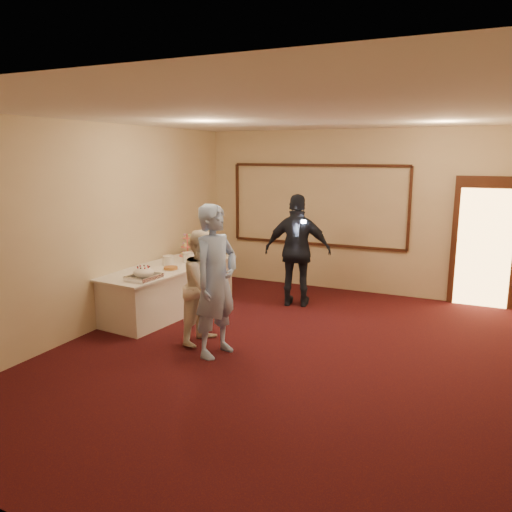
{
  "coord_description": "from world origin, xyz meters",
  "views": [
    {
      "loc": [
        2.08,
        -5.63,
        2.55
      ],
      "look_at": [
        -0.76,
        0.59,
        1.15
      ],
      "focal_mm": 35.0,
      "sensor_mm": 36.0,
      "label": 1
    }
  ],
  "objects_px": {
    "buffet_table": "(169,289)",
    "pavlova_tray": "(144,274)",
    "tart": "(171,268)",
    "woman": "(205,287)",
    "cupcake_stand": "(187,247)",
    "man": "(216,281)",
    "guest": "(298,251)",
    "plate_stack_b": "(189,257)",
    "plate_stack_a": "(169,261)"
  },
  "relations": [
    {
      "from": "tart",
      "to": "man",
      "type": "xyz_separation_m",
      "value": [
        1.38,
        -1.01,
        0.18
      ]
    },
    {
      "from": "pavlova_tray",
      "to": "man",
      "type": "distance_m",
      "value": 1.43
    },
    {
      "from": "buffet_table",
      "to": "guest",
      "type": "xyz_separation_m",
      "value": [
        1.79,
        1.22,
        0.57
      ]
    },
    {
      "from": "plate_stack_b",
      "to": "guest",
      "type": "xyz_separation_m",
      "value": [
        1.63,
        0.84,
        0.1
      ]
    },
    {
      "from": "man",
      "to": "tart",
      "type": "bearing_deg",
      "value": 65.93
    },
    {
      "from": "plate_stack_a",
      "to": "man",
      "type": "bearing_deg",
      "value": -38.64
    },
    {
      "from": "buffet_table",
      "to": "pavlova_tray",
      "type": "relative_size",
      "value": 4.94
    },
    {
      "from": "plate_stack_b",
      "to": "tart",
      "type": "distance_m",
      "value": 0.61
    },
    {
      "from": "buffet_table",
      "to": "plate_stack_b",
      "type": "xyz_separation_m",
      "value": [
        0.16,
        0.38,
        0.47
      ]
    },
    {
      "from": "buffet_table",
      "to": "cupcake_stand",
      "type": "distance_m",
      "value": 1.01
    },
    {
      "from": "cupcake_stand",
      "to": "woman",
      "type": "height_order",
      "value": "woman"
    },
    {
      "from": "tart",
      "to": "plate_stack_a",
      "type": "bearing_deg",
      "value": 129.72
    },
    {
      "from": "plate_stack_a",
      "to": "guest",
      "type": "bearing_deg",
      "value": 33.32
    },
    {
      "from": "cupcake_stand",
      "to": "man",
      "type": "xyz_separation_m",
      "value": [
        1.73,
        -2.07,
        0.05
      ]
    },
    {
      "from": "tart",
      "to": "woman",
      "type": "bearing_deg",
      "value": -34.26
    },
    {
      "from": "pavlova_tray",
      "to": "plate_stack_b",
      "type": "bearing_deg",
      "value": 91.63
    },
    {
      "from": "plate_stack_a",
      "to": "man",
      "type": "height_order",
      "value": "man"
    },
    {
      "from": "plate_stack_a",
      "to": "tart",
      "type": "bearing_deg",
      "value": -50.28
    },
    {
      "from": "plate_stack_a",
      "to": "woman",
      "type": "bearing_deg",
      "value": -37.67
    },
    {
      "from": "pavlova_tray",
      "to": "plate_stack_b",
      "type": "height_order",
      "value": "pavlova_tray"
    },
    {
      "from": "man",
      "to": "guest",
      "type": "relative_size",
      "value": 1.02
    },
    {
      "from": "plate_stack_b",
      "to": "tart",
      "type": "height_order",
      "value": "plate_stack_b"
    },
    {
      "from": "man",
      "to": "woman",
      "type": "relative_size",
      "value": 1.24
    },
    {
      "from": "woman",
      "to": "guest",
      "type": "relative_size",
      "value": 0.82
    },
    {
      "from": "pavlova_tray",
      "to": "man",
      "type": "xyz_separation_m",
      "value": [
        1.39,
        -0.35,
        0.13
      ]
    },
    {
      "from": "pavlova_tray",
      "to": "plate_stack_b",
      "type": "relative_size",
      "value": 2.64
    },
    {
      "from": "buffet_table",
      "to": "pavlova_tray",
      "type": "bearing_deg",
      "value": -77.53
    },
    {
      "from": "pavlova_tray",
      "to": "plate_stack_a",
      "type": "distance_m",
      "value": 0.95
    },
    {
      "from": "plate_stack_b",
      "to": "woman",
      "type": "distance_m",
      "value": 1.68
    },
    {
      "from": "pavlova_tray",
      "to": "woman",
      "type": "bearing_deg",
      "value": -1.47
    },
    {
      "from": "pavlova_tray",
      "to": "woman",
      "type": "height_order",
      "value": "woman"
    },
    {
      "from": "pavlova_tray",
      "to": "tart",
      "type": "distance_m",
      "value": 0.67
    },
    {
      "from": "cupcake_stand",
      "to": "plate_stack_b",
      "type": "height_order",
      "value": "cupcake_stand"
    },
    {
      "from": "guest",
      "to": "man",
      "type": "bearing_deg",
      "value": 72.49
    },
    {
      "from": "man",
      "to": "guest",
      "type": "distance_m",
      "value": 2.46
    },
    {
      "from": "buffet_table",
      "to": "pavlova_tray",
      "type": "height_order",
      "value": "pavlova_tray"
    },
    {
      "from": "buffet_table",
      "to": "plate_stack_b",
      "type": "relative_size",
      "value": 13.06
    },
    {
      "from": "buffet_table",
      "to": "cupcake_stand",
      "type": "height_order",
      "value": "cupcake_stand"
    },
    {
      "from": "man",
      "to": "woman",
      "type": "xyz_separation_m",
      "value": [
        -0.36,
        0.32,
        -0.19
      ]
    },
    {
      "from": "cupcake_stand",
      "to": "tart",
      "type": "relative_size",
      "value": 1.72
    },
    {
      "from": "pavlova_tray",
      "to": "plate_stack_a",
      "type": "bearing_deg",
      "value": 102.41
    },
    {
      "from": "cupcake_stand",
      "to": "buffet_table",
      "type": "bearing_deg",
      "value": -79.78
    },
    {
      "from": "tart",
      "to": "pavlova_tray",
      "type": "bearing_deg",
      "value": -90.94
    },
    {
      "from": "plate_stack_b",
      "to": "woman",
      "type": "xyz_separation_m",
      "value": [
        1.06,
        -1.3,
        -0.07
      ]
    },
    {
      "from": "cupcake_stand",
      "to": "guest",
      "type": "bearing_deg",
      "value": 11.05
    },
    {
      "from": "cupcake_stand",
      "to": "tart",
      "type": "bearing_deg",
      "value": -71.31
    },
    {
      "from": "tart",
      "to": "woman",
      "type": "relative_size",
      "value": 0.16
    },
    {
      "from": "plate_stack_a",
      "to": "tart",
      "type": "xyz_separation_m",
      "value": [
        0.21,
        -0.26,
        -0.06
      ]
    },
    {
      "from": "cupcake_stand",
      "to": "man",
      "type": "height_order",
      "value": "man"
    },
    {
      "from": "woman",
      "to": "plate_stack_a",
      "type": "bearing_deg",
      "value": 56.12
    }
  ]
}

